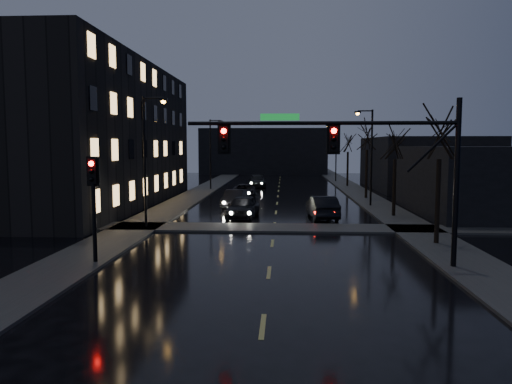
# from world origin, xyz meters

# --- Properties ---
(ground) EXTENTS (160.00, 160.00, 0.00)m
(ground) POSITION_xyz_m (0.00, 0.00, 0.00)
(ground) COLOR black
(ground) RESTS_ON ground
(sidewalk_left) EXTENTS (3.00, 140.00, 0.12)m
(sidewalk_left) POSITION_xyz_m (-8.50, 35.00, 0.06)
(sidewalk_left) COLOR #2D2D2B
(sidewalk_left) RESTS_ON ground
(sidewalk_right) EXTENTS (3.00, 140.00, 0.12)m
(sidewalk_right) POSITION_xyz_m (8.50, 35.00, 0.06)
(sidewalk_right) COLOR #2D2D2B
(sidewalk_right) RESTS_ON ground
(sidewalk_cross) EXTENTS (40.00, 3.00, 0.12)m
(sidewalk_cross) POSITION_xyz_m (0.00, 18.50, 0.06)
(sidewalk_cross) COLOR #2D2D2B
(sidewalk_cross) RESTS_ON ground
(apartment_block) EXTENTS (12.00, 30.00, 12.00)m
(apartment_block) POSITION_xyz_m (-16.50, 30.00, 6.00)
(apartment_block) COLOR black
(apartment_block) RESTS_ON ground
(commercial_right_near) EXTENTS (10.00, 14.00, 5.00)m
(commercial_right_near) POSITION_xyz_m (15.50, 26.00, 2.50)
(commercial_right_near) COLOR black
(commercial_right_near) RESTS_ON ground
(commercial_right_far) EXTENTS (12.00, 18.00, 6.00)m
(commercial_right_far) POSITION_xyz_m (17.00, 48.00, 3.00)
(commercial_right_far) COLOR black
(commercial_right_far) RESTS_ON ground
(far_block) EXTENTS (22.00, 10.00, 8.00)m
(far_block) POSITION_xyz_m (-3.00, 78.00, 4.00)
(far_block) COLOR black
(far_block) RESTS_ON ground
(signal_mast) EXTENTS (11.11, 0.41, 7.00)m
(signal_mast) POSITION_xyz_m (3.85, 9.00, 4.87)
(signal_mast) COLOR black
(signal_mast) RESTS_ON ground
(signal_pole_left) EXTENTS (0.35, 0.41, 4.53)m
(signal_pole_left) POSITION_xyz_m (-7.50, 8.99, 3.01)
(signal_pole_left) COLOR black
(signal_pole_left) RESTS_ON ground
(tree_near) EXTENTS (3.52, 3.52, 8.08)m
(tree_near) POSITION_xyz_m (8.40, 14.00, 6.22)
(tree_near) COLOR black
(tree_near) RESTS_ON ground
(tree_mid_a) EXTENTS (3.30, 3.30, 7.58)m
(tree_mid_a) POSITION_xyz_m (8.40, 24.00, 5.83)
(tree_mid_a) COLOR black
(tree_mid_a) RESTS_ON ground
(tree_mid_b) EXTENTS (3.74, 3.74, 8.59)m
(tree_mid_b) POSITION_xyz_m (8.40, 36.00, 6.61)
(tree_mid_b) COLOR black
(tree_mid_b) RESTS_ON ground
(tree_far) EXTENTS (3.43, 3.43, 7.88)m
(tree_far) POSITION_xyz_m (8.40, 50.00, 6.06)
(tree_far) COLOR black
(tree_far) RESTS_ON ground
(streetlight_l_near) EXTENTS (1.53, 0.28, 8.00)m
(streetlight_l_near) POSITION_xyz_m (-7.58, 18.00, 4.77)
(streetlight_l_near) COLOR black
(streetlight_l_near) RESTS_ON ground
(streetlight_l_far) EXTENTS (1.53, 0.28, 8.00)m
(streetlight_l_far) POSITION_xyz_m (-7.58, 45.00, 4.77)
(streetlight_l_far) COLOR black
(streetlight_l_far) RESTS_ON ground
(streetlight_r_mid) EXTENTS (1.53, 0.28, 8.00)m
(streetlight_r_mid) POSITION_xyz_m (7.58, 30.00, 4.77)
(streetlight_r_mid) COLOR black
(streetlight_r_mid) RESTS_ON ground
(streetlight_r_far) EXTENTS (1.53, 0.28, 8.00)m
(streetlight_r_far) POSITION_xyz_m (7.58, 58.00, 4.77)
(streetlight_r_far) COLOR black
(streetlight_r_far) RESTS_ON ground
(oncoming_car_a) EXTENTS (2.40, 4.87, 1.60)m
(oncoming_car_a) POSITION_xyz_m (-2.28, 22.95, 0.80)
(oncoming_car_a) COLOR black
(oncoming_car_a) RESTS_ON ground
(oncoming_car_b) EXTENTS (1.93, 4.48, 1.44)m
(oncoming_car_b) POSITION_xyz_m (-3.45, 28.82, 0.72)
(oncoming_car_b) COLOR black
(oncoming_car_b) RESTS_ON ground
(oncoming_car_c) EXTENTS (2.47, 4.83, 1.30)m
(oncoming_car_c) POSITION_xyz_m (-3.27, 36.66, 0.65)
(oncoming_car_c) COLOR black
(oncoming_car_c) RESTS_ON ground
(oncoming_car_d) EXTENTS (2.42, 5.21, 1.47)m
(oncoming_car_d) POSITION_xyz_m (-2.63, 48.99, 0.74)
(oncoming_car_d) COLOR black
(oncoming_car_d) RESTS_ON ground
(lead_car) EXTENTS (2.13, 4.96, 1.59)m
(lead_car) POSITION_xyz_m (3.28, 23.05, 0.79)
(lead_car) COLOR black
(lead_car) RESTS_ON ground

